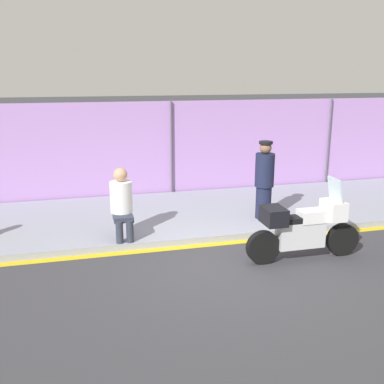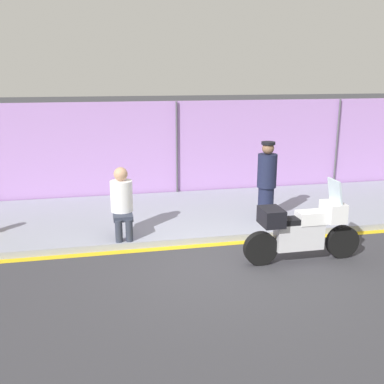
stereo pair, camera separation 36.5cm
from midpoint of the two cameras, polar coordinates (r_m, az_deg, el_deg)
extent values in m
plane|color=#38383D|center=(8.03, 3.13, -9.25)|extent=(120.00, 120.00, 0.00)
cube|color=#8E93A3|center=(10.61, -1.53, -2.75)|extent=(34.75, 3.59, 0.13)
cube|color=gold|center=(8.91, 1.20, -6.71)|extent=(34.75, 0.18, 0.01)
cube|color=#AD7FC6|center=(12.12, -3.57, 5.39)|extent=(33.01, 0.08, 2.57)
cylinder|color=#4C4C51|center=(12.02, -3.48, 5.31)|extent=(0.05, 0.05, 2.57)
cylinder|color=#4C4C51|center=(13.69, 16.22, 5.92)|extent=(0.05, 0.05, 2.57)
cylinder|color=black|center=(8.74, 17.41, -5.77)|extent=(0.60, 0.14, 0.60)
cylinder|color=black|center=(8.05, 7.72, -6.99)|extent=(0.60, 0.14, 0.60)
cube|color=silver|center=(8.26, 12.35, -5.27)|extent=(0.87, 0.28, 0.48)
cube|color=white|center=(8.26, 13.85, -2.95)|extent=(0.52, 0.31, 0.22)
cube|color=black|center=(8.13, 11.87, -3.41)|extent=(0.60, 0.28, 0.10)
cube|color=white|center=(8.43, 16.35, -2.18)|extent=(0.32, 0.48, 0.34)
cube|color=silver|center=(8.33, 16.54, 0.32)|extent=(0.10, 0.42, 0.42)
cube|color=black|center=(7.92, 9.03, -3.00)|extent=(0.36, 0.50, 0.30)
cylinder|color=#191E38|center=(10.08, 8.03, -1.29)|extent=(0.34, 0.34, 0.73)
cylinder|color=#191E38|center=(9.90, 8.18, 2.77)|extent=(0.42, 0.42, 0.73)
sphere|color=brown|center=(9.81, 8.28, 5.59)|extent=(0.26, 0.26, 0.26)
cylinder|color=black|center=(9.79, 8.31, 6.22)|extent=(0.30, 0.30, 0.06)
cylinder|color=#2D3342|center=(8.70, -10.38, -5.05)|extent=(0.14, 0.14, 0.43)
cylinder|color=#2D3342|center=(8.71, -9.08, -4.96)|extent=(0.14, 0.14, 0.43)
cube|color=#2D3342|center=(8.84, -9.92, -3.21)|extent=(0.37, 0.43, 0.10)
cylinder|color=white|center=(8.94, -10.13, -0.61)|extent=(0.44, 0.44, 0.62)
sphere|color=tan|center=(8.84, -10.26, 2.17)|extent=(0.27, 0.27, 0.27)
camera|label=1|loc=(0.18, -91.18, -0.31)|focal=42.00mm
camera|label=2|loc=(0.18, 88.82, 0.31)|focal=42.00mm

